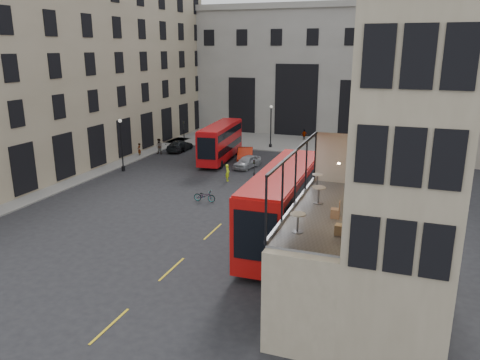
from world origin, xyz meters
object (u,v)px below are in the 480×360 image
(pedestrian_a, at_px, (159,147))
(cafe_table_near, at_px, (298,220))
(bus_near, at_px, (283,202))
(bus_far, at_px, (221,140))
(car_b, at_px, (245,155))
(car_a, at_px, (247,162))
(cafe_table_far, at_px, (317,178))
(street_lamp_b, at_px, (271,129))
(pedestrian_c, at_px, (304,135))
(cafe_chair_a, at_px, (340,229))
(pedestrian_b, at_px, (226,144))
(street_lamp_a, at_px, (122,148))
(cafe_table_mid, at_px, (319,193))
(traffic_light_far, at_px, (184,133))
(pedestrian_e, at_px, (139,150))
(car_c, at_px, (180,146))
(cyclist, at_px, (228,173))
(pedestrian_d, at_px, (369,144))
(traffic_light_near, at_px, (254,177))
(bicycle, at_px, (205,196))
(cafe_chair_c, at_px, (349,200))
(cafe_chair_b, at_px, (335,213))
(cafe_chair_d, at_px, (355,186))

(pedestrian_a, relative_size, cafe_table_near, 2.22)
(bus_near, relative_size, bus_far, 1.19)
(car_b, bearing_deg, bus_far, 166.85)
(car_a, xyz_separation_m, cafe_table_far, (10.89, -19.69, 4.42))
(street_lamp_b, xyz_separation_m, pedestrian_c, (2.98, 6.00, -1.62))
(cafe_chair_a, bearing_deg, pedestrian_b, 118.55)
(car_a, xyz_separation_m, cafe_table_near, (11.38, -26.73, 4.50))
(street_lamp_b, xyz_separation_m, cafe_table_near, (11.89, -37.23, 2.76))
(cafe_chair_a, bearing_deg, street_lamp_a, 139.72)
(street_lamp_a, relative_size, cafe_table_mid, 6.22)
(bus_far, xyz_separation_m, cafe_table_near, (15.24, -28.88, 2.88))
(traffic_light_far, distance_m, pedestrian_a, 3.34)
(pedestrian_b, relative_size, pedestrian_e, 1.13)
(car_c, bearing_deg, pedestrian_c, -138.35)
(cyclist, bearing_deg, pedestrian_d, -47.17)
(bus_far, distance_m, cafe_table_mid, 29.28)
(street_lamp_a, bearing_deg, car_c, 84.15)
(car_a, height_order, pedestrian_a, pedestrian_a)
(traffic_light_near, distance_m, pedestrian_b, 21.12)
(traffic_light_far, height_order, car_b, traffic_light_far)
(pedestrian_c, xyz_separation_m, cafe_chair_a, (10.66, -42.88, 4.08))
(bus_far, bearing_deg, pedestrian_c, 66.19)
(street_lamp_b, xyz_separation_m, cyclist, (0.38, -15.85, -1.59))
(car_a, distance_m, car_b, 2.59)
(pedestrian_b, height_order, cafe_table_near, cafe_table_near)
(bicycle, distance_m, cafe_chair_c, 17.20)
(pedestrian_b, bearing_deg, traffic_light_far, 165.35)
(pedestrian_b, bearing_deg, street_lamp_a, -163.23)
(pedestrian_c, bearing_deg, traffic_light_far, 11.47)
(car_a, xyz_separation_m, pedestrian_c, (2.48, 16.50, 0.12))
(street_lamp_b, xyz_separation_m, pedestrian_e, (-13.00, -9.63, -1.62))
(traffic_light_far, distance_m, car_c, 2.08)
(pedestrian_b, bearing_deg, bicycle, -120.59)
(pedestrian_b, relative_size, cafe_table_near, 2.07)
(traffic_light_near, relative_size, cafe_chair_c, 4.13)
(cafe_chair_b, relative_size, cafe_chair_c, 0.88)
(pedestrian_b, bearing_deg, car_b, -96.51)
(cyclist, bearing_deg, pedestrian_c, -22.67)
(pedestrian_b, relative_size, cafe_table_mid, 2.02)
(traffic_light_near, bearing_deg, cafe_chair_d, -44.11)
(pedestrian_a, bearing_deg, pedestrian_d, 24.05)
(pedestrian_e, height_order, cafe_chair_c, cafe_chair_c)
(street_lamp_b, bearing_deg, traffic_light_far, -146.31)
(cafe_table_far, bearing_deg, traffic_light_near, 128.00)
(pedestrian_b, bearing_deg, street_lamp_b, -11.51)
(car_c, distance_m, cafe_chair_d, 34.33)
(pedestrian_e, xyz_separation_m, cafe_table_mid, (25.01, -23.48, 4.40))
(traffic_light_far, bearing_deg, cyclist, -46.41)
(cafe_table_near, bearing_deg, bus_near, 108.05)
(pedestrian_d, bearing_deg, car_c, 97.41)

